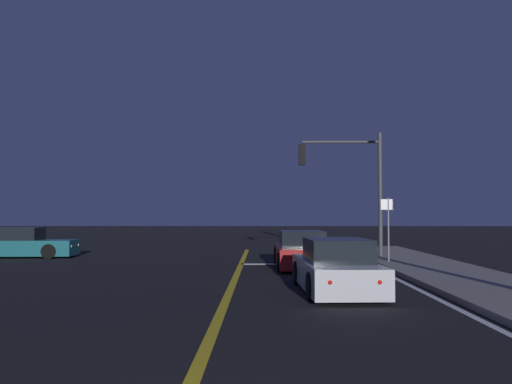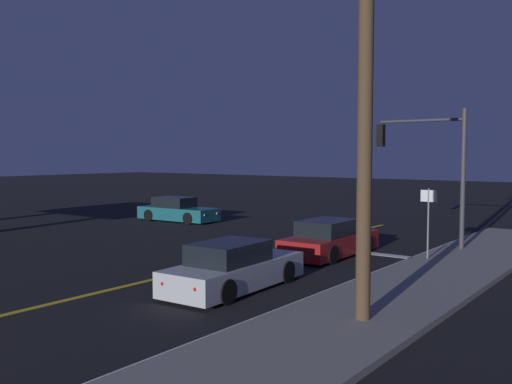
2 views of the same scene
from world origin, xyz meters
The scene contains 10 objects.
sidewalk_right centered at (6.68, 9.73, 0.07)m, with size 3.20×35.01×0.15m, color gray.
lane_line_center centered at (0.00, 9.73, 0.01)m, with size 0.20×33.07×0.01m, color gold.
lane_line_edge_right centered at (4.83, 9.73, 0.01)m, with size 0.16×33.07×0.01m, color white.
stop_bar centered at (2.54, 17.95, 0.01)m, with size 5.08×0.50×0.01m, color white.
car_far_approaching_teal centered at (-9.94, 21.02, 0.58)m, with size 4.76×1.99×1.34m.
car_side_waiting_red centered at (2.23, 16.60, 0.58)m, with size 1.92×4.72×1.34m.
car_parked_curb_silver centered at (2.67, 10.48, 0.58)m, with size 1.96×4.73×1.34m.
traffic_signal_near_right centered at (4.59, 20.25, 3.62)m, with size 3.58×0.28×5.44m.
utility_pole_right centered at (6.98, 9.61, 5.52)m, with size 1.63×0.32×10.71m.
street_sign_corner centered at (5.58, 17.45, 1.71)m, with size 0.56×0.06×2.55m.
Camera 2 is at (12.31, -1.37, 3.70)m, focal length 39.48 mm.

